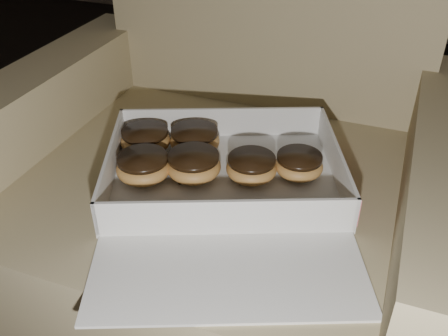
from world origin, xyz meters
The scene contains 11 objects.
armchair centered at (0.86, 0.09, 0.31)m, with size 0.94×0.80×0.98m.
bakery_box centered at (0.91, -0.04, 0.45)m, with size 0.58×0.62×0.07m.
donut_a centered at (1.02, 0.06, 0.47)m, with size 0.09×0.09×0.05m.
donut_b centered at (0.83, -0.02, 0.48)m, with size 0.10×0.10×0.05m.
donut_c centered at (0.80, 0.07, 0.47)m, with size 0.10×0.10×0.05m.
donut_d centered at (0.70, 0.03, 0.47)m, with size 0.10×0.10×0.05m.
donut_e centered at (0.93, 0.01, 0.47)m, with size 0.10×0.10×0.05m.
donut_f centered at (0.75, -0.06, 0.47)m, with size 0.10×0.10×0.05m.
crumb_a centered at (0.93, -0.07, 0.45)m, with size 0.01×0.01×0.00m, color black.
crumb_b centered at (0.92, -0.01, 0.45)m, with size 0.01×0.01×0.00m, color black.
crumb_c centered at (0.82, -0.05, 0.45)m, with size 0.01×0.01×0.00m, color black.
Camera 1 is at (1.16, -0.73, 1.00)m, focal length 40.00 mm.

